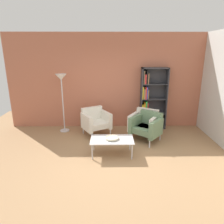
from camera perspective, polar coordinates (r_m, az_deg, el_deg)
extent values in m
plane|color=#9E7751|center=(4.60, 0.18, -14.52)|extent=(8.32, 8.32, 0.00)
cube|color=#B2664C|center=(6.46, -0.15, 8.45)|extent=(6.40, 0.12, 2.90)
cube|color=#333338|center=(6.40, 8.09, 3.64)|extent=(0.03, 0.30, 1.90)
cube|color=#333338|center=(6.56, 14.76, 3.57)|extent=(0.03, 0.30, 1.90)
cube|color=#333338|center=(6.32, 11.97, 11.88)|extent=(0.80, 0.30, 0.03)
cube|color=#333338|center=(6.74, 11.01, -4.15)|extent=(0.80, 0.30, 0.03)
cube|color=#333338|center=(6.60, 11.22, 3.90)|extent=(0.80, 0.02, 1.90)
cube|color=#333338|center=(6.58, 11.24, -0.28)|extent=(0.76, 0.28, 0.02)
cube|color=#333338|center=(6.47, 11.47, 3.61)|extent=(0.76, 0.28, 0.02)
cube|color=#333338|center=(6.38, 11.71, 7.64)|extent=(0.76, 0.28, 0.02)
cube|color=orange|center=(6.58, 8.15, -2.67)|extent=(0.04, 0.22, 0.34)
cube|color=yellow|center=(6.56, 8.60, -2.46)|extent=(0.04, 0.18, 0.41)
cube|color=green|center=(6.60, 8.98, -2.90)|extent=(0.04, 0.21, 0.29)
cube|color=blue|center=(6.62, 9.33, -3.00)|extent=(0.02, 0.23, 0.26)
cube|color=white|center=(6.63, 9.65, -2.76)|extent=(0.03, 0.24, 0.31)
cube|color=yellow|center=(6.43, 8.35, 0.84)|extent=(0.04, 0.17, 0.28)
cube|color=yellow|center=(6.46, 8.65, 0.90)|extent=(0.03, 0.22, 0.28)
cube|color=orange|center=(6.45, 8.99, 1.18)|extent=(0.04, 0.22, 0.34)
cube|color=green|center=(6.47, 9.38, 1.39)|extent=(0.04, 0.25, 0.38)
cube|color=red|center=(6.48, 9.76, 1.17)|extent=(0.03, 0.24, 0.33)
cube|color=yellow|center=(6.31, 8.51, 5.28)|extent=(0.03, 0.17, 0.37)
cube|color=olive|center=(6.35, 8.92, 5.05)|extent=(0.04, 0.23, 0.31)
cube|color=red|center=(6.33, 9.36, 5.25)|extent=(0.04, 0.18, 0.36)
cube|color=blue|center=(6.34, 9.67, 5.27)|extent=(0.02, 0.19, 0.37)
cube|color=olive|center=(6.37, 9.93, 4.90)|extent=(0.03, 0.22, 0.28)
cube|color=black|center=(6.24, 8.63, 9.33)|extent=(0.02, 0.18, 0.35)
cube|color=olive|center=(6.24, 8.88, 9.48)|extent=(0.02, 0.18, 0.38)
cube|color=red|center=(6.25, 9.27, 8.99)|extent=(0.04, 0.17, 0.28)
cube|color=black|center=(6.28, 9.60, 9.61)|extent=(0.03, 0.24, 0.41)
cube|color=olive|center=(6.27, 10.01, 9.11)|extent=(0.03, 0.19, 0.31)
cube|color=silver|center=(4.83, -0.01, -7.65)|extent=(1.00, 0.56, 0.02)
cylinder|color=silver|center=(4.73, -5.53, -11.01)|extent=(0.03, 0.03, 0.38)
cylinder|color=silver|center=(4.74, 5.58, -10.94)|extent=(0.03, 0.03, 0.38)
cylinder|color=silver|center=(5.14, -5.12, -8.61)|extent=(0.03, 0.03, 0.38)
cylinder|color=silver|center=(5.15, 5.03, -8.56)|extent=(0.03, 0.03, 0.38)
cylinder|color=beige|center=(4.82, -0.01, -7.43)|extent=(0.13, 0.13, 0.02)
cylinder|color=beige|center=(4.81, -0.01, -7.22)|extent=(0.32, 0.32, 0.02)
torus|color=beige|center=(4.81, -0.01, -7.09)|extent=(0.32, 0.32, 0.02)
cube|color=white|center=(6.00, -4.42, -3.41)|extent=(0.84, 0.82, 0.16)
cube|color=white|center=(6.15, -5.61, -0.30)|extent=(0.61, 0.43, 0.38)
cube|color=white|center=(5.82, -7.08, -2.99)|extent=(0.40, 0.59, 0.46)
cube|color=white|center=(6.08, -1.75, -1.99)|extent=(0.40, 0.59, 0.46)
cylinder|color=silver|center=(5.70, -5.68, -6.76)|extent=(0.04, 0.04, 0.24)
cylinder|color=silver|center=(5.95, -0.44, -5.60)|extent=(0.04, 0.04, 0.24)
cylinder|color=silver|center=(6.19, -8.00, -4.88)|extent=(0.04, 0.04, 0.24)
cylinder|color=silver|center=(6.42, -3.07, -3.90)|extent=(0.04, 0.04, 0.24)
cube|color=slate|center=(5.66, 9.39, -4.89)|extent=(0.86, 0.86, 0.16)
cube|color=slate|center=(5.79, 10.86, -1.61)|extent=(0.57, 0.50, 0.38)
cube|color=slate|center=(5.75, 6.67, -3.23)|extent=(0.47, 0.54, 0.46)
cube|color=slate|center=(5.47, 12.15, -4.59)|extent=(0.47, 0.54, 0.46)
cylinder|color=silver|center=(5.64, 5.04, -7.01)|extent=(0.04, 0.04, 0.24)
cylinder|color=silver|center=(5.36, 10.40, -8.57)|extent=(0.04, 0.04, 0.24)
cylinder|color=silver|center=(6.09, 8.14, -5.25)|extent=(0.04, 0.04, 0.24)
cylinder|color=silver|center=(5.83, 13.21, -6.58)|extent=(0.04, 0.04, 0.24)
cube|color=white|center=(5.88, 8.80, -4.02)|extent=(0.85, 0.83, 0.16)
cube|color=white|center=(6.03, 9.86, -0.82)|extent=(0.61, 0.43, 0.38)
cube|color=white|center=(5.93, 5.99, -2.58)|extent=(0.40, 0.58, 0.46)
cube|color=white|center=(5.72, 11.67, -3.57)|extent=(0.40, 0.58, 0.46)
cylinder|color=silver|center=(5.79, 4.80, -6.32)|extent=(0.04, 0.04, 0.24)
cylinder|color=silver|center=(5.59, 10.41, -7.45)|extent=(0.04, 0.04, 0.24)
cylinder|color=silver|center=(6.28, 7.08, -4.49)|extent=(0.04, 0.04, 0.24)
cylinder|color=silver|center=(6.10, 12.29, -5.45)|extent=(0.04, 0.04, 0.24)
cylinder|color=silver|center=(6.53, -12.97, -4.98)|extent=(0.28, 0.28, 0.02)
cylinder|color=silver|center=(6.28, -13.47, 2.14)|extent=(0.03, 0.03, 1.65)
cone|color=white|center=(6.13, -13.98, 9.39)|extent=(0.32, 0.32, 0.18)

